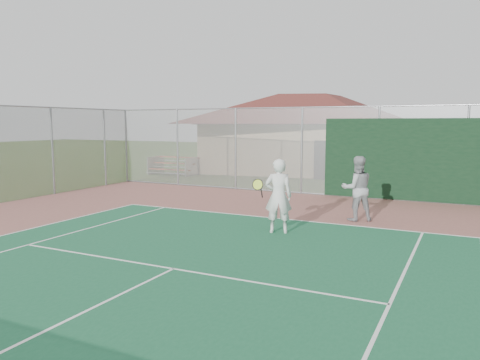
% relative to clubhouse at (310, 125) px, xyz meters
% --- Properties ---
extents(back_fence, '(20.08, 0.11, 3.53)m').
position_rel_clubhouse_xyz_m(back_fence, '(5.66, -8.97, -1.07)').
color(back_fence, gray).
rests_on(back_fence, ground).
extents(side_fence_left, '(0.08, 9.00, 3.50)m').
position_rel_clubhouse_xyz_m(side_fence_left, '(-6.45, -13.45, -0.99)').
color(side_fence_left, gray).
rests_on(side_fence_left, ground).
extents(clubhouse, '(13.49, 9.93, 5.39)m').
position_rel_clubhouse_xyz_m(clubhouse, '(0.00, 0.00, 0.00)').
color(clubhouse, tan).
rests_on(clubhouse, ground).
extents(bleachers, '(2.69, 1.67, 0.98)m').
position_rel_clubhouse_xyz_m(bleachers, '(-6.31, -5.15, -2.22)').
color(bleachers, '#A33C25').
rests_on(bleachers, ground).
extents(player_white_front, '(1.03, 0.73, 1.94)m').
position_rel_clubhouse_xyz_m(player_white_front, '(4.25, -15.76, -1.76)').
color(player_white_front, silver).
rests_on(player_white_front, ground).
extents(player_grey_back, '(1.16, 1.09, 1.90)m').
position_rel_clubhouse_xyz_m(player_grey_back, '(5.75, -13.29, -1.79)').
color(player_grey_back, '#9A9B9E').
rests_on(player_grey_back, ground).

